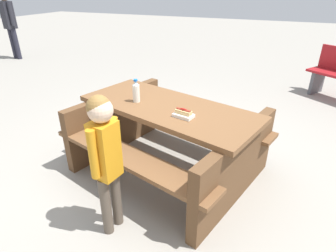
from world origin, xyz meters
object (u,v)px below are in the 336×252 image
picnic_table (168,133)px  soda_bottle (136,92)px  hotdog_tray (183,114)px  bystander_adult (8,15)px  child_in_coat (105,150)px

picnic_table → soda_bottle: (-0.34, -0.03, 0.41)m
picnic_table → hotdog_tray: (0.23, -0.19, 0.34)m
picnic_table → bystander_adult: size_ratio=1.23×
soda_bottle → child_in_coat: child_in_coat is taller
hotdog_tray → bystander_adult: 6.85m
child_in_coat → soda_bottle: bearing=104.8°
picnic_table → soda_bottle: size_ratio=9.00×
picnic_table → hotdog_tray: bearing=-39.1°
hotdog_tray → child_in_coat: child_in_coat is taller
picnic_table → bystander_adult: (-5.77, 3.09, 0.65)m
bystander_adult → hotdog_tray: bearing=-28.6°
child_in_coat → bystander_adult: size_ratio=0.68×
soda_bottle → bystander_adult: size_ratio=0.14×
soda_bottle → child_in_coat: (0.24, -0.91, -0.11)m
soda_bottle → hotdog_tray: bearing=-15.8°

